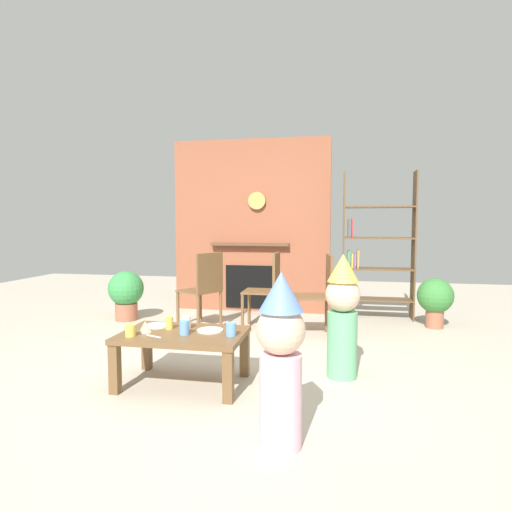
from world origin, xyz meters
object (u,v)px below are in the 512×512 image
Objects in this scene: child_in_pink at (342,313)px; dining_chair_left at (204,286)px; bookshelf at (373,251)px; paper_plate_rear at (157,325)px; paper_cup_far_left at (187,322)px; dining_chair_right at (321,290)px; birthday_cake_slice at (145,327)px; paper_cup_near_right at (130,331)px; paper_cup_near_left at (231,329)px; dining_chair_middle at (268,286)px; paper_cup_far_right at (184,328)px; child_with_cone_hat at (281,355)px; potted_plant_tall at (435,298)px; paper_cup_center at (169,323)px; paper_plate_front at (210,330)px; potted_plant_short at (126,292)px; coffee_table at (183,341)px.

child_in_pink is 2.06m from dining_chair_left.
bookshelf is 3.18m from paper_plate_rear.
paper_cup_far_left is (-1.63, -2.55, -0.42)m from bookshelf.
paper_cup_far_left is at bearing 48.04° from dining_chair_right.
birthday_cake_slice is at bearing -124.99° from bookshelf.
paper_plate_rear is 2.01× the size of birthday_cake_slice.
paper_cup_near_right is 0.34m from paper_plate_rear.
paper_cup_near_left is 0.11× the size of dining_chair_middle.
child_with_cone_hat is (0.83, -0.72, 0.06)m from paper_cup_far_right.
dining_chair_right is at bearing -97.70° from child_in_pink.
paper_cup_far_right is 0.12× the size of dining_chair_left.
paper_cup_center is at bearing -138.34° from potted_plant_tall.
paper_cup_near_left is 0.49× the size of paper_plate_rear.
paper_plate_front is 0.20× the size of child_in_pink.
paper_cup_far_left is 2.35m from potted_plant_short.
paper_cup_near_left is 0.16× the size of potted_plant_short.
bookshelf is at bearing 65.55° from paper_cup_near_left.
child_in_pink reaches higher than paper_cup_center.
paper_cup_near_right is 1.35m from child_with_cone_hat.
paper_cup_far_left is at bearing -5.40° from child_in_pink.
paper_cup_near_left is at bearing 1.78° from birthday_cake_slice.
paper_cup_center is (-0.53, 0.11, -0.00)m from paper_cup_near_left.
paper_cup_center is at bearing -124.21° from bookshelf.
bookshelf reaches higher than child_with_cone_hat.
dining_chair_middle reaches higher than paper_cup_center.
coffee_table is 4.69× the size of paper_plate_front.
dining_chair_left reaches higher than paper_cup_far_right.
paper_cup_near_left is 0.75m from paper_cup_near_right.
dining_chair_left is (-0.57, 1.63, 0.10)m from paper_plate_front.
paper_cup_near_right is 0.60m from paper_plate_front.
paper_plate_front and paper_plate_rear have the same top height.
child_with_cone_hat is at bearing -57.96° from paper_cup_near_left.
dining_chair_right reaches higher than potted_plant_tall.
coffee_table is 0.40m from paper_cup_near_right.
paper_cup_center is 1.91m from dining_chair_right.
child_in_pink reaches higher than paper_cup_far_right.
coffee_table is 0.14m from paper_cup_far_right.
paper_plate_rear is at bearing 152.55° from paper_cup_center.
child_in_pink is (1.20, 0.39, 0.19)m from coffee_table.
paper_cup_near_left is at bearing -28.49° from paper_plate_front.
bookshelf is 9.46× the size of paper_plate_rear.
paper_cup_far_right is (-0.35, -0.03, 0.00)m from paper_cup_near_left.
paper_cup_far_left is at bearing -50.93° from potted_plant_short.
potted_plant_short is at bearing 17.83° from dining_chair_left.
coffee_table is at bearing -28.85° from paper_cup_center.
dining_chair_middle and dining_chair_right have the same top height.
potted_plant_short is (-2.36, 2.73, -0.16)m from child_with_cone_hat.
child_in_pink is (1.01, 0.31, 0.12)m from paper_plate_front.
birthday_cake_slice is (-0.14, -0.13, -0.01)m from paper_cup_center.
paper_plate_rear is at bearing 146.19° from paper_cup_far_right.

